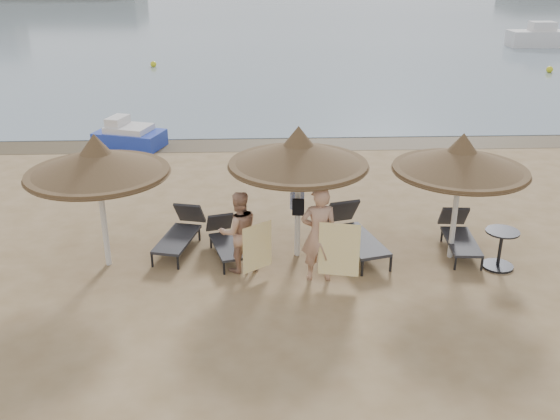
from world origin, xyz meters
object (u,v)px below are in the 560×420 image
(lounger_near_left, at_px, (226,239))
(lounger_near_right, at_px, (354,232))
(palapa_left, at_px, (97,162))
(person_right, at_px, (319,227))
(lounger_far_right, at_px, (459,234))
(side_table, at_px, (500,250))
(palapa_right, at_px, (461,160))
(lounger_far_left, at_px, (181,231))
(person_left, at_px, (239,226))
(pedal_boat, at_px, (129,136))
(palapa_center, at_px, (298,154))

(lounger_near_left, relative_size, lounger_near_right, 0.80)
(palapa_left, xyz_separation_m, person_right, (4.11, -0.75, -1.05))
(palapa_left, height_order, lounger_far_right, palapa_left)
(lounger_far_right, bearing_deg, side_table, -51.20)
(palapa_right, distance_m, lounger_far_left, 5.82)
(lounger_far_left, relative_size, side_table, 2.39)
(palapa_left, distance_m, lounger_far_left, 2.36)
(lounger_far_left, distance_m, side_table, 6.44)
(lounger_far_left, relative_size, person_left, 0.99)
(lounger_near_right, bearing_deg, pedal_boat, 112.87)
(palapa_right, height_order, lounger_far_right, palapa_right)
(lounger_far_left, bearing_deg, lounger_near_left, -6.17)
(palapa_left, xyz_separation_m, lounger_near_left, (2.32, 0.39, -1.82))
(lounger_far_left, xyz_separation_m, lounger_far_right, (5.78, -0.34, -0.01))
(palapa_left, bearing_deg, person_left, -6.96)
(lounger_near_right, xyz_separation_m, lounger_far_right, (2.19, -0.06, -0.06))
(lounger_near_right, bearing_deg, lounger_far_right, -17.26)
(side_table, bearing_deg, lounger_near_right, 162.30)
(palapa_center, distance_m, lounger_near_left, 2.36)
(lounger_near_left, distance_m, lounger_far_right, 4.83)
(lounger_near_right, height_order, side_table, lounger_near_right)
(palapa_center, relative_size, palapa_right, 1.04)
(palapa_right, bearing_deg, side_table, -30.39)
(lounger_far_left, bearing_deg, palapa_left, -138.43)
(lounger_near_left, height_order, pedal_boat, pedal_boat)
(lounger_near_left, relative_size, person_left, 0.90)
(lounger_near_left, bearing_deg, lounger_far_right, -15.54)
(lounger_near_right, distance_m, side_table, 2.88)
(side_table, distance_m, pedal_boat, 12.12)
(side_table, xyz_separation_m, person_left, (-5.09, 0.11, 0.57))
(palapa_center, height_order, person_left, palapa_center)
(palapa_right, bearing_deg, person_right, -163.87)
(palapa_left, relative_size, side_table, 3.46)
(palapa_center, height_order, lounger_near_right, palapa_center)
(palapa_center, bearing_deg, lounger_near_left, 175.10)
(palapa_right, xyz_separation_m, lounger_near_left, (-4.58, 0.34, -1.75))
(palapa_right, xyz_separation_m, side_table, (0.81, -0.48, -1.71))
(person_right, bearing_deg, pedal_boat, -59.50)
(lounger_near_left, height_order, lounger_far_right, lounger_far_right)
(side_table, bearing_deg, palapa_right, 149.61)
(palapa_right, distance_m, lounger_near_left, 4.91)
(lounger_near_right, xyz_separation_m, person_right, (-0.85, -1.20, 0.68))
(lounger_far_left, bearing_deg, lounger_far_right, 10.23)
(palapa_left, height_order, pedal_boat, palapa_left)
(palapa_center, relative_size, lounger_near_right, 1.29)
(palapa_center, xyz_separation_m, pedal_boat, (-4.80, 7.72, -1.82))
(lounger_far_right, bearing_deg, person_right, -155.15)
(person_right, xyz_separation_m, pedal_boat, (-5.13, 8.74, -0.73))
(lounger_far_right, height_order, side_table, side_table)
(side_table, bearing_deg, palapa_left, 176.85)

